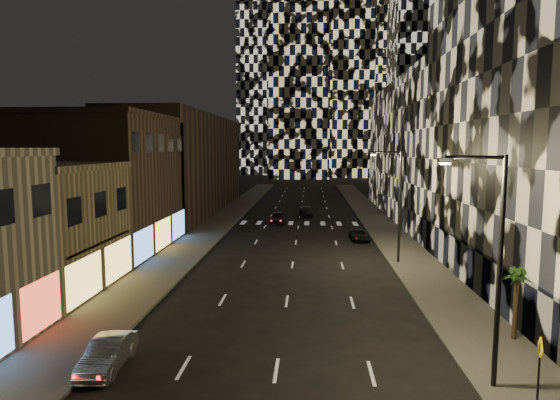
# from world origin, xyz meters

# --- Properties ---
(sidewalk_left) EXTENTS (4.00, 120.00, 0.15)m
(sidewalk_left) POSITION_xyz_m (-10.00, 50.00, 0.07)
(sidewalk_left) COLOR #47443F
(sidewalk_left) RESTS_ON ground
(sidewalk_right) EXTENTS (4.00, 120.00, 0.15)m
(sidewalk_right) POSITION_xyz_m (10.00, 50.00, 0.07)
(sidewalk_right) COLOR #47443F
(sidewalk_right) RESTS_ON ground
(curb_left) EXTENTS (0.20, 120.00, 0.15)m
(curb_left) POSITION_xyz_m (-7.90, 50.00, 0.07)
(curb_left) COLOR #4C4C47
(curb_left) RESTS_ON ground
(curb_right) EXTENTS (0.20, 120.00, 0.15)m
(curb_right) POSITION_xyz_m (7.90, 50.00, 0.07)
(curb_right) COLOR #4C4C47
(curb_right) RESTS_ON ground
(retail_tan) EXTENTS (10.00, 10.00, 8.00)m
(retail_tan) POSITION_xyz_m (-17.00, 21.00, 4.00)
(retail_tan) COLOR #8A7952
(retail_tan) RESTS_ON ground
(retail_brown) EXTENTS (10.00, 15.00, 12.00)m
(retail_brown) POSITION_xyz_m (-17.00, 33.50, 6.00)
(retail_brown) COLOR #473428
(retail_brown) RESTS_ON ground
(retail_filler_left) EXTENTS (10.00, 40.00, 14.00)m
(retail_filler_left) POSITION_xyz_m (-17.00, 60.00, 7.00)
(retail_filler_left) COLOR #473428
(retail_filler_left) RESTS_ON ground
(midrise_base) EXTENTS (0.60, 25.00, 3.00)m
(midrise_base) POSITION_xyz_m (12.30, 24.50, 1.50)
(midrise_base) COLOR #383838
(midrise_base) RESTS_ON ground
(midrise_filler_right) EXTENTS (16.00, 40.00, 18.00)m
(midrise_filler_right) POSITION_xyz_m (20.00, 57.00, 9.00)
(midrise_filler_right) COLOR #232326
(midrise_filler_right) RESTS_ON ground
(tower_right_mid) EXTENTS (20.00, 20.00, 100.00)m
(tower_right_mid) POSITION_xyz_m (35.00, 135.00, 50.00)
(tower_right_mid) COLOR black
(tower_right_mid) RESTS_ON ground
(tower_left_back) EXTENTS (24.00, 24.00, 120.00)m
(tower_left_back) POSITION_xyz_m (-12.00, 165.00, 60.00)
(tower_left_back) COLOR black
(tower_left_back) RESTS_ON ground
(tower_center_low) EXTENTS (18.00, 18.00, 95.00)m
(tower_center_low) POSITION_xyz_m (-2.00, 140.00, 47.50)
(tower_center_low) COLOR black
(tower_center_low) RESTS_ON ground
(streetlight_near) EXTENTS (2.55, 0.25, 9.00)m
(streetlight_near) POSITION_xyz_m (8.35, 10.00, 5.35)
(streetlight_near) COLOR black
(streetlight_near) RESTS_ON sidewalk_right
(streetlight_far) EXTENTS (2.55, 0.25, 9.00)m
(streetlight_far) POSITION_xyz_m (8.35, 30.00, 5.35)
(streetlight_far) COLOR black
(streetlight_far) RESTS_ON sidewalk_right
(car_silver_parked) EXTENTS (1.53, 3.98, 1.29)m
(car_silver_parked) POSITION_xyz_m (-7.20, 10.70, 0.65)
(car_silver_parked) COLOR #97979C
(car_silver_parked) RESTS_ON ground
(car_dark_midlane) EXTENTS (1.80, 4.35, 1.48)m
(car_dark_midlane) POSITION_xyz_m (-2.69, 49.68, 0.74)
(car_dark_midlane) COLOR black
(car_dark_midlane) RESTS_ON ground
(car_dark_oncoming) EXTENTS (1.96, 4.66, 1.35)m
(car_dark_oncoming) POSITION_xyz_m (0.82, 56.66, 0.67)
(car_dark_oncoming) COLOR black
(car_dark_oncoming) RESTS_ON ground
(car_dark_rightlane) EXTENTS (2.02, 3.97, 1.07)m
(car_dark_rightlane) POSITION_xyz_m (6.42, 39.41, 0.54)
(car_dark_rightlane) COLOR black
(car_dark_rightlane) RESTS_ON ground
(ped_sign) EXTENTS (0.28, 0.79, 2.44)m
(ped_sign) POSITION_xyz_m (9.78, 8.98, 1.79)
(ped_sign) COLOR black
(ped_sign) RESTS_ON sidewalk_right
(palm_tree) EXTENTS (1.77, 1.79, 3.51)m
(palm_tree) POSITION_xyz_m (11.35, 14.71, 3.04)
(palm_tree) COLOR #47331E
(palm_tree) RESTS_ON sidewalk_right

